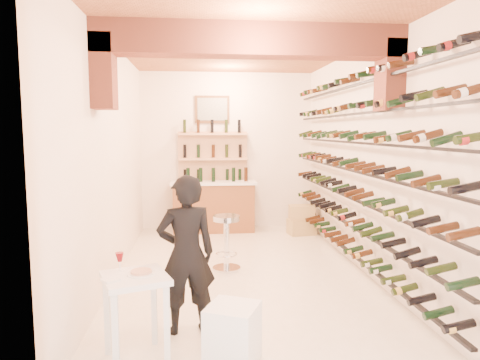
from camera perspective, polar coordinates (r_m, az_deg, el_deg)
The scene contains 11 objects.
ground at distance 6.33m, azimuth 0.28°, elevation -12.08°, with size 6.00×6.00×0.00m, color white.
room_shell at distance 5.75m, azimuth 0.56°, elevation 8.83°, with size 3.52×6.02×3.21m.
wine_rack at distance 6.37m, azimuth 14.13°, elevation 2.07°, with size 0.32×5.70×2.56m.
back_counter at distance 8.75m, azimuth -3.49°, elevation -3.29°, with size 1.70×0.62×1.29m.
back_shelving at distance 8.91m, azimuth -3.58°, elevation 1.00°, with size 1.40×0.31×2.73m.
tasting_table at distance 4.00m, azimuth -13.57°, elevation -13.93°, with size 0.68×0.68×0.93m.
white_stool at distance 4.00m, azimuth -0.97°, elevation -19.59°, with size 0.41×0.41×0.52m, color white.
person at distance 4.40m, azimuth -7.07°, elevation -9.66°, with size 0.58×0.38×1.59m, color black.
chrome_barstool at distance 6.36m, azimuth -1.79°, elevation -7.66°, with size 0.41×0.41×0.80m.
crate_lower at distance 8.62m, azimuth 8.05°, elevation -6.08°, with size 0.50×0.35×0.30m, color tan.
crate_upper at distance 8.56m, azimuth 8.08°, elevation -4.21°, with size 0.47×0.32×0.27m, color tan.
Camera 1 is at (-0.63, -5.97, 2.01)m, focal length 32.51 mm.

